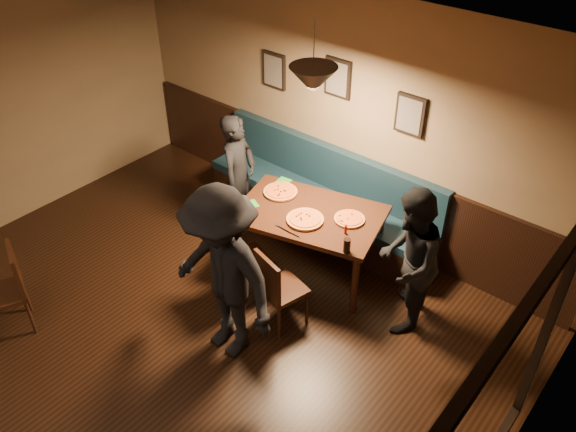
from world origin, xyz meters
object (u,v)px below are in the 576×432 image
Objects in this scene: chair_near_right at (283,287)px; booth_bench at (319,194)px; dining_table at (309,242)px; tabasco_bottle at (346,229)px; cafe_chair_far at (2,293)px; diner_right at (408,262)px; soda_glass at (347,246)px; chair_near_left at (248,259)px; diner_front at (223,275)px; diner_left at (239,177)px.

booth_bench is at bearing 129.37° from chair_near_right.
dining_table is 0.67m from tabasco_bottle.
tabasco_bottle is 0.13× the size of cafe_chair_far.
cafe_chair_far is (-2.22, -2.47, -0.40)m from tabasco_bottle.
diner_right is (0.90, 0.75, 0.33)m from chair_near_right.
booth_bench is 3.49m from cafe_chair_far.
diner_right is at bearing -23.95° from booth_bench.
chair_near_right is at bearing -129.57° from soda_glass.
booth_bench is 1.38m from chair_near_left.
diner_front is 1.96× the size of cafe_chair_far.
soda_glass reaches higher than chair_near_right.
diner_left is 1.66× the size of cafe_chair_far.
chair_near_left is at bearing -84.21° from diner_right.
chair_near_left is 2.37m from cafe_chair_far.
dining_table is 0.98× the size of diner_left.
dining_table is at bearing -109.68° from diner_right.
diner_right is 0.69m from tabasco_bottle.
cafe_chair_far is (-2.39, -2.25, -0.41)m from soda_glass.
dining_table is at bearing -60.20° from booth_bench.
dining_table is 0.83× the size of diner_front.
booth_bench is at bearing 105.81° from diner_front.
tabasco_bottle is 3.35m from cafe_chair_far.
booth_bench is 1.48m from soda_glass.
diner_front reaches higher than soda_glass.
diner_front is 12.04× the size of soda_glass.
soda_glass reaches higher than dining_table.
dining_table is at bearing -109.70° from diner_left.
tabasco_bottle is at bearing -40.12° from booth_bench.
soda_glass is at bearing -81.39° from diner_right.
tabasco_bottle reaches higher than cafe_chair_far.
soda_glass reaches higher than cafe_chair_far.
booth_bench is 2.02× the size of dining_table.
chair_near_left is 0.62× the size of diner_right.
tabasco_bottle is (0.89, -0.75, 0.36)m from booth_bench.
diner_right reaches higher than tabasco_bottle.
chair_near_left is 0.63× the size of diner_left.
diner_right reaches higher than diner_left.
diner_left is 1.59m from tabasco_bottle.
soda_glass is (0.39, 0.47, 0.43)m from chair_near_right.
diner_right is 1.68× the size of cafe_chair_far.
booth_bench is at bearing -63.88° from diner_left.
diner_right reaches higher than booth_bench.
tabasco_bottle is at bearing -108.75° from cafe_chair_far.
diner_right reaches higher than dining_table.
tabasco_bottle is (-0.17, 0.22, -0.01)m from soda_glass.
diner_front is at bearing -93.67° from chair_near_right.
dining_table is at bearing -101.25° from cafe_chair_far.
diner_front is 1.21m from soda_glass.
cafe_chair_far is at bearing -143.84° from diner_front.
cafe_chair_far is (-1.34, -3.22, -0.04)m from booth_bench.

